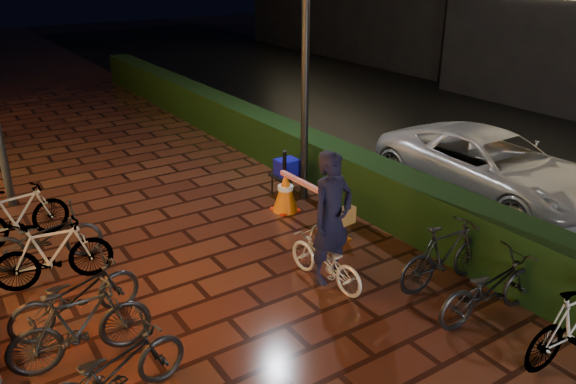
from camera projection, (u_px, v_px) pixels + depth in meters
ground at (339, 374)px, 6.46m from camera, size 80.00×80.00×0.00m
asphalt_road at (489, 139)px, 14.88m from camera, size 11.00×60.00×0.01m
hedge at (246, 127)px, 14.10m from camera, size 0.70×20.00×1.00m
van at (490, 166)px, 11.01m from camera, size 2.19×4.73×1.31m
lamp_post_hedge at (305, 45)px, 10.09m from camera, size 0.51×0.25×5.42m
cyclist at (329, 238)px, 7.95m from camera, size 0.78×1.49×2.07m
traffic_barrier at (309, 204)px, 9.97m from camera, size 0.53×1.94×0.78m
cart_assembly at (287, 169)px, 11.11m from camera, size 0.60×0.60×1.10m
parked_bikes_storefront at (60, 276)px, 7.56m from camera, size 1.94×5.34×1.00m
parked_bikes_hedge at (498, 286)px, 7.31m from camera, size 1.87×2.54×1.00m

